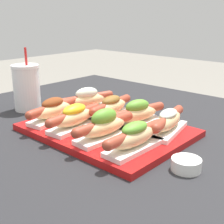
{
  "coord_description": "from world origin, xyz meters",
  "views": [
    {
      "loc": [
        0.58,
        -0.61,
        1.04
      ],
      "look_at": [
        0.01,
        0.02,
        0.76
      ],
      "focal_mm": 50.0,
      "sensor_mm": 36.0,
      "label": 1
    }
  ],
  "objects_px": {
    "hot_dog_7": "(168,121)",
    "sauce_bowl": "(186,164)",
    "hot_dog_0": "(53,110)",
    "hot_dog_5": "(111,107)",
    "hot_dog_1": "(75,117)",
    "hot_dog_3": "(135,137)",
    "serving_tray": "(107,130)",
    "hot_dog_4": "(87,100)",
    "hot_dog_6": "(137,114)",
    "drink_cup": "(27,87)",
    "hot_dog_2": "(104,126)"
  },
  "relations": [
    {
      "from": "hot_dog_1",
      "to": "sauce_bowl",
      "type": "height_order",
      "value": "hot_dog_1"
    },
    {
      "from": "hot_dog_0",
      "to": "serving_tray",
      "type": "bearing_deg",
      "value": 23.24
    },
    {
      "from": "hot_dog_7",
      "to": "hot_dog_2",
      "type": "bearing_deg",
      "value": -123.16
    },
    {
      "from": "hot_dog_0",
      "to": "hot_dog_7",
      "type": "xyz_separation_m",
      "value": [
        0.31,
        0.15,
        -0.0
      ]
    },
    {
      "from": "hot_dog_6",
      "to": "hot_dog_7",
      "type": "height_order",
      "value": "hot_dog_6"
    },
    {
      "from": "hot_dog_0",
      "to": "hot_dog_5",
      "type": "xyz_separation_m",
      "value": [
        0.11,
        0.14,
        -0.0
      ]
    },
    {
      "from": "hot_dog_7",
      "to": "sauce_bowl",
      "type": "xyz_separation_m",
      "value": [
        0.13,
        -0.13,
        -0.04
      ]
    },
    {
      "from": "hot_dog_0",
      "to": "hot_dog_3",
      "type": "xyz_separation_m",
      "value": [
        0.31,
        -0.0,
        -0.0
      ]
    },
    {
      "from": "hot_dog_3",
      "to": "hot_dog_7",
      "type": "xyz_separation_m",
      "value": [
        -0.0,
        0.15,
        -0.0
      ]
    },
    {
      "from": "serving_tray",
      "to": "hot_dog_6",
      "type": "relative_size",
      "value": 2.17
    },
    {
      "from": "hot_dog_6",
      "to": "hot_dog_5",
      "type": "bearing_deg",
      "value": 179.01
    },
    {
      "from": "hot_dog_2",
      "to": "hot_dog_4",
      "type": "distance_m",
      "value": 0.26
    },
    {
      "from": "hot_dog_0",
      "to": "hot_dog_6",
      "type": "distance_m",
      "value": 0.25
    },
    {
      "from": "hot_dog_6",
      "to": "drink_cup",
      "type": "height_order",
      "value": "drink_cup"
    },
    {
      "from": "hot_dog_0",
      "to": "hot_dog_3",
      "type": "distance_m",
      "value": 0.31
    },
    {
      "from": "hot_dog_0",
      "to": "hot_dog_4",
      "type": "relative_size",
      "value": 1.01
    },
    {
      "from": "hot_dog_0",
      "to": "hot_dog_7",
      "type": "distance_m",
      "value": 0.34
    },
    {
      "from": "hot_dog_1",
      "to": "sauce_bowl",
      "type": "relative_size",
      "value": 3.16
    },
    {
      "from": "serving_tray",
      "to": "hot_dog_4",
      "type": "height_order",
      "value": "hot_dog_4"
    },
    {
      "from": "hot_dog_6",
      "to": "hot_dog_4",
      "type": "bearing_deg",
      "value": 178.82
    },
    {
      "from": "hot_dog_1",
      "to": "hot_dog_4",
      "type": "xyz_separation_m",
      "value": [
        -0.1,
        0.15,
        0.0
      ]
    },
    {
      "from": "hot_dog_4",
      "to": "drink_cup",
      "type": "xyz_separation_m",
      "value": [
        -0.2,
        -0.1,
        0.03
      ]
    },
    {
      "from": "hot_dog_6",
      "to": "hot_dog_1",
      "type": "bearing_deg",
      "value": -128.47
    },
    {
      "from": "sauce_bowl",
      "to": "drink_cup",
      "type": "relative_size",
      "value": 0.3
    },
    {
      "from": "hot_dog_6",
      "to": "hot_dog_7",
      "type": "xyz_separation_m",
      "value": [
        0.1,
        0.01,
        -0.0
      ]
    },
    {
      "from": "hot_dog_3",
      "to": "hot_dog_2",
      "type": "bearing_deg",
      "value": 179.16
    },
    {
      "from": "drink_cup",
      "to": "hot_dog_0",
      "type": "bearing_deg",
      "value": -12.39
    },
    {
      "from": "hot_dog_1",
      "to": "hot_dog_7",
      "type": "height_order",
      "value": "hot_dog_1"
    },
    {
      "from": "hot_dog_4",
      "to": "sauce_bowl",
      "type": "xyz_separation_m",
      "value": [
        0.44,
        -0.12,
        -0.04
      ]
    },
    {
      "from": "serving_tray",
      "to": "hot_dog_7",
      "type": "bearing_deg",
      "value": 27.16
    },
    {
      "from": "drink_cup",
      "to": "serving_tray",
      "type": "bearing_deg",
      "value": 3.71
    },
    {
      "from": "serving_tray",
      "to": "hot_dog_5",
      "type": "relative_size",
      "value": 2.16
    },
    {
      "from": "hot_dog_4",
      "to": "serving_tray",
      "type": "bearing_deg",
      "value": -24.51
    },
    {
      "from": "hot_dog_0",
      "to": "hot_dog_5",
      "type": "height_order",
      "value": "hot_dog_0"
    },
    {
      "from": "hot_dog_3",
      "to": "drink_cup",
      "type": "xyz_separation_m",
      "value": [
        -0.52,
        0.05,
        0.03
      ]
    },
    {
      "from": "hot_dog_3",
      "to": "hot_dog_6",
      "type": "distance_m",
      "value": 0.17
    },
    {
      "from": "hot_dog_1",
      "to": "hot_dog_3",
      "type": "bearing_deg",
      "value": -0.18
    },
    {
      "from": "hot_dog_1",
      "to": "hot_dog_3",
      "type": "height_order",
      "value": "same"
    },
    {
      "from": "hot_dog_0",
      "to": "drink_cup",
      "type": "height_order",
      "value": "drink_cup"
    },
    {
      "from": "serving_tray",
      "to": "drink_cup",
      "type": "distance_m",
      "value": 0.37
    },
    {
      "from": "hot_dog_6",
      "to": "hot_dog_7",
      "type": "distance_m",
      "value": 0.1
    },
    {
      "from": "serving_tray",
      "to": "drink_cup",
      "type": "height_order",
      "value": "drink_cup"
    },
    {
      "from": "hot_dog_7",
      "to": "drink_cup",
      "type": "distance_m",
      "value": 0.53
    },
    {
      "from": "hot_dog_5",
      "to": "hot_dog_6",
      "type": "height_order",
      "value": "hot_dog_6"
    },
    {
      "from": "hot_dog_4",
      "to": "hot_dog_7",
      "type": "relative_size",
      "value": 1.0
    },
    {
      "from": "hot_dog_4",
      "to": "hot_dog_7",
      "type": "distance_m",
      "value": 0.31
    },
    {
      "from": "hot_dog_1",
      "to": "hot_dog_0",
      "type": "bearing_deg",
      "value": 178.21
    },
    {
      "from": "hot_dog_0",
      "to": "hot_dog_4",
      "type": "xyz_separation_m",
      "value": [
        -0.0,
        0.14,
        0.0
      ]
    },
    {
      "from": "hot_dog_2",
      "to": "hot_dog_7",
      "type": "relative_size",
      "value": 1.02
    },
    {
      "from": "hot_dog_4",
      "to": "hot_dog_6",
      "type": "xyz_separation_m",
      "value": [
        0.22,
        -0.0,
        -0.0
      ]
    }
  ]
}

